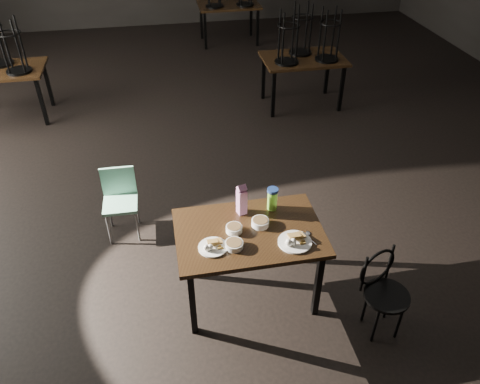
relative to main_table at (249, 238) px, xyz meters
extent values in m
plane|color=black|center=(0.39, 2.07, -0.67)|extent=(12.00, 12.00, 0.00)
cube|color=black|center=(0.00, 0.00, 0.06)|extent=(1.20, 0.80, 0.04)
cube|color=black|center=(-0.52, -0.32, -0.32)|extent=(0.05, 0.05, 0.71)
cube|color=black|center=(0.52, -0.32, -0.32)|extent=(0.05, 0.05, 0.71)
cube|color=black|center=(-0.52, 0.32, -0.32)|extent=(0.05, 0.05, 0.71)
cube|color=black|center=(0.52, 0.32, -0.32)|extent=(0.05, 0.05, 0.71)
cylinder|color=white|center=(-0.32, -0.14, 0.09)|extent=(0.23, 0.23, 0.01)
cube|color=olive|center=(-0.31, -0.11, 0.13)|extent=(0.08, 0.08, 0.04)
cube|color=olive|center=(-0.28, -0.11, 0.13)|extent=(0.10, 0.10, 0.03)
ellipsoid|color=white|center=(-0.37, -0.18, 0.12)|extent=(0.04, 0.04, 0.06)
ellipsoid|color=white|center=(-0.34, -0.18, 0.12)|extent=(0.04, 0.04, 0.06)
cylinder|color=white|center=(0.32, -0.21, 0.09)|extent=(0.27, 0.27, 0.02)
cube|color=olive|center=(0.33, -0.16, 0.14)|extent=(0.10, 0.10, 0.05)
cube|color=olive|center=(0.36, -0.16, 0.14)|extent=(0.11, 0.11, 0.03)
ellipsoid|color=white|center=(0.26, -0.24, 0.13)|extent=(0.05, 0.05, 0.06)
ellipsoid|color=white|center=(0.30, -0.24, 0.13)|extent=(0.05, 0.05, 0.06)
cylinder|color=white|center=(-0.12, 0.02, 0.10)|extent=(0.13, 0.13, 0.05)
cylinder|color=brown|center=(-0.12, 0.02, 0.12)|extent=(0.11, 0.11, 0.01)
cylinder|color=white|center=(0.10, 0.05, 0.11)|extent=(0.14, 0.14, 0.06)
cylinder|color=brown|center=(0.10, 0.05, 0.13)|extent=(0.12, 0.12, 0.01)
cylinder|color=white|center=(-0.15, -0.17, 0.10)|extent=(0.14, 0.14, 0.05)
cylinder|color=brown|center=(-0.15, -0.17, 0.12)|extent=(0.12, 0.12, 0.01)
cube|color=#991B70|center=(-0.02, 0.24, 0.19)|extent=(0.09, 0.09, 0.23)
cube|color=#991B70|center=(-0.02, 0.24, 0.33)|extent=(0.09, 0.09, 0.07)
cylinder|color=#8DE844|center=(0.25, 0.25, 0.17)|extent=(0.10, 0.10, 0.18)
cylinder|color=navy|center=(0.25, 0.25, 0.27)|extent=(0.11, 0.11, 0.03)
ellipsoid|color=silver|center=(0.46, -0.12, 0.08)|extent=(0.05, 0.06, 0.01)
cube|color=silver|center=(0.46, -0.21, 0.08)|extent=(0.05, 0.11, 0.00)
cylinder|color=black|center=(0.99, -0.58, -0.26)|extent=(0.36, 0.36, 0.03)
torus|color=black|center=(0.94, -0.44, -0.08)|extent=(0.34, 0.14, 0.35)
cylinder|color=black|center=(1.10, -0.48, -0.47)|extent=(0.02, 0.02, 0.41)
cylinder|color=black|center=(0.89, -0.48, -0.47)|extent=(0.02, 0.02, 0.41)
cylinder|color=black|center=(0.89, -0.68, -0.47)|extent=(0.02, 0.02, 0.41)
cylinder|color=black|center=(1.10, -0.68, -0.47)|extent=(0.02, 0.02, 0.41)
cube|color=#71B196|center=(-1.10, 1.04, -0.28)|extent=(0.34, 0.34, 0.04)
cube|color=#71B196|center=(-1.09, 1.19, -0.11)|extent=(0.34, 0.03, 0.32)
cylinder|color=slate|center=(-1.24, 0.90, -0.48)|extent=(0.02, 0.02, 0.39)
cylinder|color=slate|center=(-0.95, 0.90, -0.48)|extent=(0.02, 0.02, 0.39)
cylinder|color=slate|center=(-1.24, 1.18, -0.48)|extent=(0.02, 0.02, 0.39)
cylinder|color=slate|center=(-0.95, 1.18, -0.48)|extent=(0.02, 0.02, 0.39)
cube|color=black|center=(-2.23, 3.65, -0.32)|extent=(0.05, 0.05, 0.71)
cube|color=black|center=(-2.23, 4.29, -0.32)|extent=(0.05, 0.05, 0.71)
cylinder|color=black|center=(-2.45, 3.82, 0.09)|extent=(0.34, 0.34, 0.03)
torus|color=black|center=(-2.45, 3.82, 0.59)|extent=(0.32, 0.32, 0.02)
cylinder|color=black|center=(-2.35, 3.92, 0.46)|extent=(0.03, 0.03, 0.70)
cylinder|color=black|center=(-2.55, 3.92, 0.46)|extent=(0.03, 0.03, 0.70)
cylinder|color=black|center=(-2.55, 3.72, 0.46)|extent=(0.03, 0.03, 0.70)
cylinder|color=black|center=(-2.35, 3.72, 0.46)|extent=(0.03, 0.03, 0.70)
cylinder|color=black|center=(-2.75, 4.15, 0.09)|extent=(0.34, 0.34, 0.03)
cylinder|color=black|center=(-2.65, 4.25, 0.46)|extent=(0.03, 0.03, 0.70)
cube|color=black|center=(1.56, 3.61, 0.06)|extent=(1.20, 0.80, 0.04)
cube|color=black|center=(1.04, 3.29, -0.32)|extent=(0.05, 0.05, 0.71)
cube|color=black|center=(2.08, 3.29, -0.32)|extent=(0.05, 0.05, 0.71)
cube|color=black|center=(1.04, 3.93, -0.32)|extent=(0.05, 0.05, 0.71)
cube|color=black|center=(2.08, 3.93, -0.32)|extent=(0.05, 0.05, 0.71)
cylinder|color=black|center=(1.26, 3.46, 0.09)|extent=(0.34, 0.34, 0.03)
torus|color=black|center=(1.26, 3.46, 0.59)|extent=(0.32, 0.32, 0.02)
cylinder|color=black|center=(1.36, 3.55, 0.46)|extent=(0.03, 0.03, 0.70)
cylinder|color=black|center=(1.16, 3.55, 0.46)|extent=(0.03, 0.03, 0.70)
cylinder|color=black|center=(1.16, 3.36, 0.46)|extent=(0.03, 0.03, 0.70)
cylinder|color=black|center=(1.36, 3.36, 0.46)|extent=(0.03, 0.03, 0.70)
cylinder|color=black|center=(1.86, 3.46, 0.09)|extent=(0.34, 0.34, 0.03)
torus|color=black|center=(1.86, 3.46, 0.59)|extent=(0.32, 0.32, 0.02)
cylinder|color=black|center=(1.96, 3.55, 0.46)|extent=(0.03, 0.03, 0.70)
cylinder|color=black|center=(1.76, 3.55, 0.46)|extent=(0.03, 0.03, 0.70)
cylinder|color=black|center=(1.76, 3.36, 0.46)|extent=(0.03, 0.03, 0.70)
cylinder|color=black|center=(1.96, 3.36, 0.46)|extent=(0.03, 0.03, 0.70)
cylinder|color=black|center=(1.56, 3.79, 0.09)|extent=(0.34, 0.34, 0.03)
torus|color=black|center=(1.56, 3.79, 0.59)|extent=(0.32, 0.32, 0.02)
cylinder|color=black|center=(1.66, 3.88, 0.46)|extent=(0.03, 0.03, 0.70)
cylinder|color=black|center=(1.46, 3.88, 0.46)|extent=(0.03, 0.03, 0.70)
cylinder|color=black|center=(1.46, 3.69, 0.46)|extent=(0.03, 0.03, 0.70)
cylinder|color=black|center=(1.66, 3.69, 0.46)|extent=(0.03, 0.03, 0.70)
cube|color=black|center=(0.95, 6.63, 0.06)|extent=(1.20, 0.80, 0.04)
cube|color=black|center=(0.43, 6.31, -0.32)|extent=(0.05, 0.05, 0.71)
cube|color=black|center=(1.47, 6.31, -0.32)|extent=(0.05, 0.05, 0.71)
cube|color=black|center=(0.43, 6.95, -0.32)|extent=(0.05, 0.05, 0.71)
cube|color=black|center=(1.47, 6.95, -0.32)|extent=(0.05, 0.05, 0.71)
cylinder|color=black|center=(0.65, 6.48, 0.09)|extent=(0.34, 0.34, 0.03)
cylinder|color=black|center=(1.25, 6.48, 0.09)|extent=(0.34, 0.34, 0.03)
camera|label=1|loc=(-0.60, -2.79, 2.60)|focal=35.00mm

